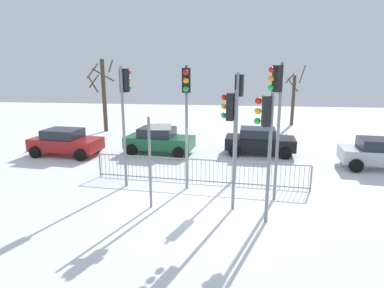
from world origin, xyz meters
TOP-DOWN VIEW (x-y plane):
  - ground_plane at (0.00, 0.00)m, footprint 60.00×60.00m
  - traffic_light_rear_right at (1.56, 2.84)m, footprint 0.38×0.54m
  - traffic_light_foreground_right at (1.29, -0.33)m, footprint 0.54×0.39m
  - traffic_light_mid_left at (2.33, -1.27)m, footprint 0.57×0.34m
  - traffic_light_rear_left at (2.84, 0.60)m, footprint 0.52×0.41m
  - traffic_light_foreground_left at (-2.91, 1.45)m, footprint 0.39×0.53m
  - traffic_light_mid_right at (-0.42, 1.22)m, footprint 0.34×0.57m
  - direction_sign_post at (-1.37, -0.60)m, footprint 0.78×0.21m
  - pedestrian_guard_railing at (-0.01, 1.99)m, footprint 9.04×0.72m
  - car_green_mid at (-2.77, 6.63)m, footprint 3.97×2.28m
  - car_red_far at (-7.81, 5.55)m, footprint 3.94×2.22m
  - car_silver_trailing at (8.49, 5.13)m, footprint 3.94×2.22m
  - car_black_near at (2.84, 7.17)m, footprint 3.89×2.11m
  - bare_tree_left at (-8.26, 12.42)m, footprint 2.16×2.05m
  - bare_tree_centre at (6.24, 16.94)m, footprint 1.43×1.37m

SIDE VIEW (x-z plane):
  - ground_plane at x=0.00m, z-range 0.00..0.00m
  - pedestrian_guard_railing at x=-0.01m, z-range 0.02..1.09m
  - car_green_mid at x=-2.77m, z-range 0.03..1.50m
  - car_red_far at x=-7.81m, z-range 0.03..1.50m
  - car_silver_trailing at x=8.49m, z-range 0.03..1.50m
  - car_black_near at x=2.84m, z-range 0.03..1.50m
  - direction_sign_post at x=-1.37m, z-range 0.19..3.41m
  - bare_tree_centre at x=6.24m, z-range -0.20..4.69m
  - bare_tree_left at x=-8.26m, z-range 0.24..5.57m
  - traffic_light_foreground_right at x=1.29m, z-range 0.96..5.07m
  - traffic_light_mid_left at x=2.33m, z-range 0.96..5.07m
  - traffic_light_rear_right at x=1.56m, z-range 1.07..5.68m
  - traffic_light_foreground_left at x=-2.91m, z-range 1.12..5.98m
  - traffic_light_mid_right at x=-0.42m, z-range 1.13..6.01m
  - traffic_light_rear_left at x=2.84m, z-range 1.15..6.13m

